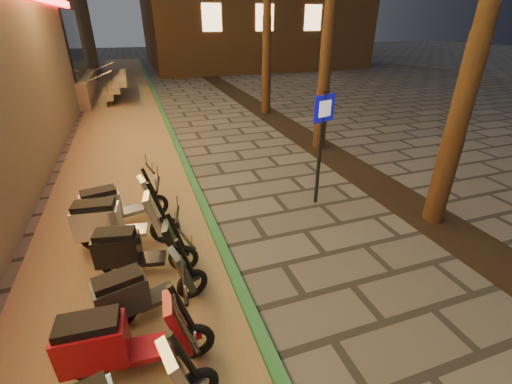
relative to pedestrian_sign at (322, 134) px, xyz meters
name	(u,v)px	position (x,y,z in m)	size (l,w,h in m)	color
ground	(333,339)	(-1.63, -3.52, -1.64)	(120.00, 120.00, 0.00)	#474442
parking_strip	(124,139)	(-4.23, 6.48, -1.64)	(3.40, 60.00, 0.01)	#8C7251
green_curb	(172,133)	(-2.53, 6.48, -1.59)	(0.18, 60.00, 0.10)	#296F3B
planting_strip	(352,168)	(1.97, 1.48, -1.63)	(1.20, 40.00, 0.02)	black
pedestrian_sign	(322,134)	(0.00, 0.00, 0.00)	(0.54, 0.19, 2.54)	black
scooter_6	(119,341)	(-4.23, -3.11, -1.12)	(1.73, 0.61, 1.22)	black
scooter_7	(140,291)	(-3.97, -2.30, -1.16)	(1.59, 0.77, 1.12)	black
scooter_8	(134,250)	(-4.02, -1.29, -1.15)	(1.62, 0.72, 1.14)	black
scooter_9	(114,222)	(-4.32, -0.39, -1.09)	(1.83, 0.73, 1.29)	black
scooter_10	(115,205)	(-4.32, 0.38, -1.13)	(1.68, 0.76, 1.18)	black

